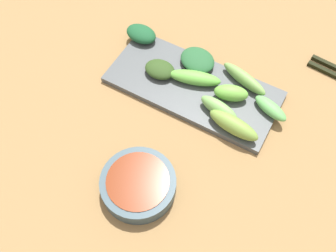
# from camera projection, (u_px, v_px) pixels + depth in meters

# --- Properties ---
(tabletop) EXTENTS (2.10, 2.10, 0.02)m
(tabletop) POSITION_uv_depth(u_px,v_px,m) (180.00, 135.00, 0.66)
(tabletop) COLOR olive
(tabletop) RESTS_ON ground
(sauce_bowl) EXTENTS (0.12, 0.12, 0.03)m
(sauce_bowl) POSITION_uv_depth(u_px,v_px,m) (138.00, 184.00, 0.59)
(sauce_bowl) COLOR #364C55
(sauce_bowl) RESTS_ON tabletop
(serving_plate) EXTENTS (0.14, 0.32, 0.01)m
(serving_plate) POSITION_uv_depth(u_px,v_px,m) (193.00, 87.00, 0.70)
(serving_plate) COLOR #4A4F51
(serving_plate) RESTS_ON tabletop
(broccoli_leafy_0) EXTENTS (0.08, 0.08, 0.02)m
(broccoli_leafy_0) POSITION_uv_depth(u_px,v_px,m) (197.00, 60.00, 0.71)
(broccoli_leafy_0) COLOR #275D32
(broccoli_leafy_0) RESTS_ON serving_plate
(broccoli_stalk_1) EXTENTS (0.05, 0.07, 0.02)m
(broccoli_stalk_1) POSITION_uv_depth(u_px,v_px,m) (271.00, 108.00, 0.65)
(broccoli_stalk_1) COLOR #64B25A
(broccoli_stalk_1) RESTS_ON serving_plate
(broccoli_stalk_2) EXTENTS (0.04, 0.08, 0.03)m
(broccoli_stalk_2) POSITION_uv_depth(u_px,v_px,m) (219.00, 108.00, 0.65)
(broccoli_stalk_2) COLOR #7AB85A
(broccoli_stalk_2) RESTS_ON serving_plate
(broccoli_leafy_3) EXTENTS (0.05, 0.06, 0.02)m
(broccoli_leafy_3) POSITION_uv_depth(u_px,v_px,m) (160.00, 69.00, 0.70)
(broccoli_leafy_3) COLOR #2F4B1E
(broccoli_leafy_3) RESTS_ON serving_plate
(broccoli_stalk_4) EXTENTS (0.04, 0.10, 0.03)m
(broccoli_stalk_4) POSITION_uv_depth(u_px,v_px,m) (234.00, 125.00, 0.63)
(broccoli_stalk_4) COLOR #79A040
(broccoli_stalk_4) RESTS_ON serving_plate
(broccoli_stalk_5) EXTENTS (0.06, 0.10, 0.02)m
(broccoli_stalk_5) POSITION_uv_depth(u_px,v_px,m) (195.00, 78.00, 0.69)
(broccoli_stalk_5) COLOR #63B341
(broccoli_stalk_5) RESTS_ON serving_plate
(broccoli_stalk_6) EXTENTS (0.05, 0.10, 0.03)m
(broccoli_stalk_6) POSITION_uv_depth(u_px,v_px,m) (244.00, 79.00, 0.68)
(broccoli_stalk_6) COLOR #79A752
(broccoli_stalk_6) RESTS_ON serving_plate
(broccoli_stalk_7) EXTENTS (0.05, 0.07, 0.03)m
(broccoli_stalk_7) POSITION_uv_depth(u_px,v_px,m) (231.00, 93.00, 0.67)
(broccoli_stalk_7) COLOR #6EB342
(broccoli_stalk_7) RESTS_ON serving_plate
(broccoli_leafy_8) EXTENTS (0.05, 0.07, 0.02)m
(broccoli_leafy_8) POSITION_uv_depth(u_px,v_px,m) (141.00, 34.00, 0.74)
(broccoli_leafy_8) COLOR #1A532D
(broccoli_leafy_8) RESTS_ON serving_plate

